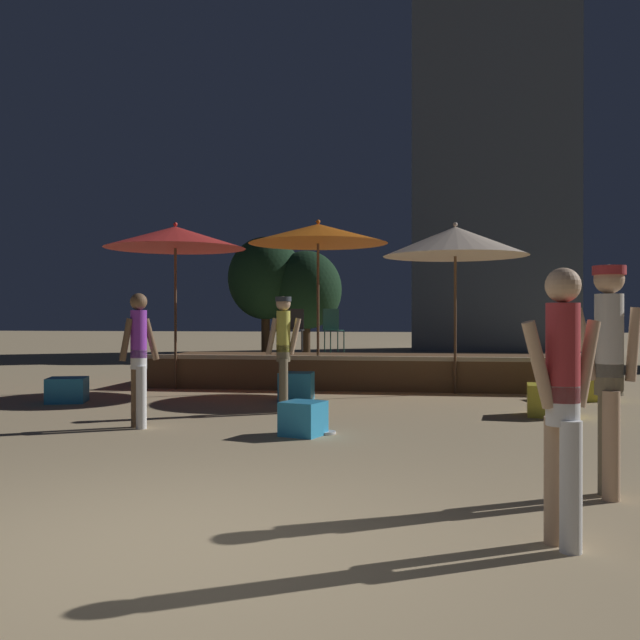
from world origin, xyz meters
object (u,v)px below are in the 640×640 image
Objects in this scene: patio_umbrella_0 at (318,234)px; cube_seat_0 at (548,400)px; bistro_chair_1 at (295,325)px; background_tree_2 at (266,279)px; cube_seat_5 at (67,390)px; bistro_chair_0 at (332,326)px; frisbee_disc at (326,432)px; patio_umbrella_1 at (455,242)px; person_3 at (283,347)px; cube_seat_1 at (577,388)px; cube_seat_2 at (296,386)px; patio_umbrella_2 at (175,238)px; person_0 at (609,364)px; person_2 at (563,397)px; person_1 at (139,355)px; background_tree_1 at (306,290)px; cube_seat_3 at (303,418)px.

patio_umbrella_0 is 5.43m from cube_seat_0.
bistro_chair_1 is 0.23× the size of background_tree_2.
cube_seat_0 is 0.83× the size of cube_seat_5.
cube_seat_5 is 0.83× the size of bistro_chair_0.
cube_seat_0 is 3.48m from frisbee_disc.
patio_umbrella_1 is 3.44× the size of bistro_chair_0.
background_tree_2 reaches higher than patio_umbrella_1.
person_3 is 1.88× the size of bistro_chair_1.
cube_seat_5 is 12.19m from background_tree_2.
patio_umbrella_0 is 3.57× the size of bistro_chair_1.
frisbee_disc is at bearing -83.33° from bistro_chair_1.
patio_umbrella_1 reaches higher than cube_seat_1.
cube_seat_0 is at bearing -100.01° from person_3.
bistro_chair_1 reaches higher than cube_seat_2.
patio_umbrella_0 is 2.74m from patio_umbrella_2.
patio_umbrella_2 is 4.44m from person_3.
background_tree_2 is (-6.58, 17.02, 1.61)m from person_0.
cube_seat_5 reaches higher than cube_seat_1.
cube_seat_2 is 3.16m from bistro_chair_0.
bistro_chair_1 is at bearing -4.88° from person_2.
patio_umbrella_0 reaches higher than cube_seat_0.
person_2 is at bearing -78.10° from bistro_chair_1.
patio_umbrella_0 is 5.74m from frisbee_disc.
patio_umbrella_0 is 3.68m from person_3.
patio_umbrella_1 is 6.42m from person_1.
cube_seat_1 reaches higher than frisbee_disc.
patio_umbrella_0 is at bearing 117.05° from person_1.
cube_seat_1 is at bearing -59.22° from bistro_chair_0.
patio_umbrella_0 reaches higher than patio_umbrella_2.
patio_umbrella_0 is at bearing -73.23° from bistro_chair_1.
cube_seat_2 is 0.31× the size of person_0.
person_0 is at bearing -99.47° from cube_seat_1.
person_3 is 2.18m from frisbee_disc.
patio_umbrella_2 is at bearing 174.27° from cube_seat_1.
cube_seat_5 is at bearing 151.78° from frisbee_disc.
cube_seat_5 is (-1.02, -2.24, -2.70)m from patio_umbrella_2.
bistro_chair_0 is 1.00× the size of bistro_chair_1.
background_tree_1 reaches higher than cube_seat_1.
person_1 is at bearing -107.99° from patio_umbrella_0.
background_tree_2 is at bearing 141.57° from person_1.
cube_seat_3 is at bearing 51.56° from person_0.
cube_seat_3 is 0.62× the size of bistro_chair_1.
patio_umbrella_2 is 3.55× the size of bistro_chair_1.
patio_umbrella_0 is at bearing 32.50° from cube_seat_5.
cube_seat_5 is 5.50m from bistro_chair_0.
background_tree_1 is (-1.93, 8.13, 1.04)m from bistro_chair_0.
cube_seat_2 is 11.43m from background_tree_1.
bistro_chair_1 is (-5.25, 2.60, 1.00)m from cube_seat_1.
person_1 is 6.38m from bistro_chair_0.
cube_seat_1 is 7.22m from person_1.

